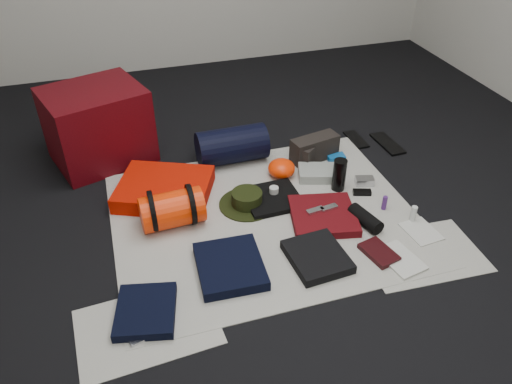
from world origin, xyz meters
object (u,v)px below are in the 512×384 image
object	(u,v)px
stuff_sack	(172,210)
compact_camera	(365,181)
sleeping_pad	(165,189)
red_cabinet	(98,125)
paperback_book	(379,253)
navy_duffel	(232,145)
water_bottle	(339,175)

from	to	relation	value
stuff_sack	compact_camera	size ratio (longest dim) A/B	3.03
sleeping_pad	compact_camera	size ratio (longest dim) A/B	4.71
red_cabinet	paperback_book	world-z (taller)	red_cabinet
navy_duffel	water_bottle	bearing A→B (deg)	-43.80
red_cabinet	navy_duffel	bearing A→B (deg)	-38.08
water_bottle	navy_duffel	bearing A→B (deg)	137.08
compact_camera	navy_duffel	bearing A→B (deg)	160.12
stuff_sack	sleeping_pad	bearing A→B (deg)	90.77
stuff_sack	paperback_book	distance (m)	1.07
red_cabinet	water_bottle	bearing A→B (deg)	-48.42
navy_duffel	water_bottle	world-z (taller)	navy_duffel
sleeping_pad	stuff_sack	bearing A→B (deg)	-89.23
red_cabinet	compact_camera	xyz separation A→B (m)	(1.44, -0.76, -0.21)
red_cabinet	stuff_sack	size ratio (longest dim) A/B	1.73
sleeping_pad	compact_camera	distance (m)	1.16
water_bottle	paperback_book	distance (m)	0.58
paperback_book	navy_duffel	bearing A→B (deg)	101.05
stuff_sack	water_bottle	world-z (taller)	water_bottle
red_cabinet	compact_camera	size ratio (longest dim) A/B	5.24
stuff_sack	compact_camera	world-z (taller)	stuff_sack
compact_camera	red_cabinet	bearing A→B (deg)	167.52
red_cabinet	compact_camera	bearing A→B (deg)	-45.55
sleeping_pad	stuff_sack	xyz separation A→B (m)	(0.00, -0.26, 0.05)
red_cabinet	navy_duffel	world-z (taller)	red_cabinet
water_bottle	paperback_book	size ratio (longest dim) A/B	1.04
sleeping_pad	navy_duffel	xyz separation A→B (m)	(0.46, 0.24, 0.07)
red_cabinet	paperback_book	size ratio (longest dim) A/B	3.01
navy_duffel	water_bottle	size ratio (longest dim) A/B	2.22
compact_camera	stuff_sack	bearing A→B (deg)	-163.10
compact_camera	paperback_book	distance (m)	0.60
sleeping_pad	navy_duffel	world-z (taller)	navy_duffel
navy_duffel	paperback_book	world-z (taller)	navy_duffel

